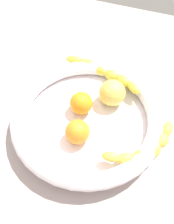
# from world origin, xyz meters

# --- Properties ---
(kitchen_counter) EXTENTS (1.20, 1.20, 0.03)m
(kitchen_counter) POSITION_xyz_m (0.00, 0.00, 0.01)
(kitchen_counter) COLOR #A59593
(kitchen_counter) RESTS_ON ground
(fruit_bowl) EXTENTS (0.37, 0.37, 0.06)m
(fruit_bowl) POSITION_xyz_m (0.00, 0.00, 0.06)
(fruit_bowl) COLOR white
(fruit_bowl) RESTS_ON kitchen_counter
(banana_draped_left) EXTENTS (0.09, 0.24, 0.04)m
(banana_draped_left) POSITION_xyz_m (0.15, 0.00, 0.08)
(banana_draped_left) COLOR yellow
(banana_draped_left) RESTS_ON fruit_bowl
(banana_draped_right) EXTENTS (0.15, 0.13, 0.04)m
(banana_draped_right) POSITION_xyz_m (-0.04, -0.15, 0.08)
(banana_draped_right) COLOR yellow
(banana_draped_right) RESTS_ON fruit_bowl
(orange_front) EXTENTS (0.06, 0.06, 0.06)m
(orange_front) POSITION_xyz_m (-0.06, -0.00, 0.08)
(orange_front) COLOR orange
(orange_front) RESTS_ON fruit_bowl
(orange_mid_left) EXTENTS (0.06, 0.06, 0.06)m
(orange_mid_left) POSITION_xyz_m (0.02, 0.02, 0.08)
(orange_mid_left) COLOR orange
(orange_mid_left) RESTS_ON fruit_bowl
(apple_yellow) EXTENTS (0.07, 0.07, 0.07)m
(apple_yellow) POSITION_xyz_m (0.08, -0.04, 0.09)
(apple_yellow) COLOR #DDCC56
(apple_yellow) RESTS_ON fruit_bowl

